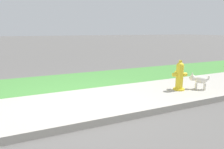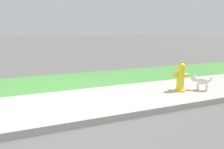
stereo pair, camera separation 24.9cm
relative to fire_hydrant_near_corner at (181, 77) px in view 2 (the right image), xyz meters
name	(u,v)px [view 2 (the right image)]	position (x,y,z in m)	size (l,w,h in m)	color
ground_plane	(79,103)	(-2.44, 0.09, -0.35)	(120.00, 120.00, 0.00)	#5B5956
sidewalk_pavement	(79,103)	(-2.44, 0.09, -0.35)	(18.00, 1.96, 0.01)	#ADA89E
grass_verge	(60,81)	(-2.44, 2.12, -0.35)	(18.00, 2.10, 0.01)	#47893D
street_curb	(96,120)	(-2.44, -0.97, -0.29)	(18.00, 0.16, 0.12)	#ADA89E
fire_hydrant_near_corner	(181,77)	(0.00, 0.00, 0.00)	(0.36, 0.33, 0.73)	yellow
small_white_dog	(201,81)	(0.48, -0.16, -0.11)	(0.38, 0.38, 0.41)	silver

